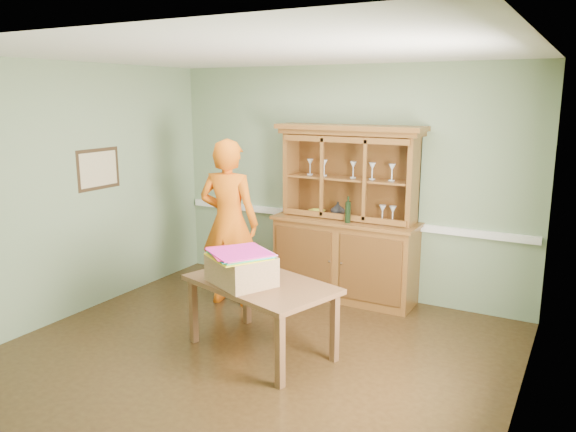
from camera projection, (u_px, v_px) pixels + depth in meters
The scene contains 14 objects.
floor at pixel (256, 352), 5.25m from camera, with size 4.50×4.50×0.00m, color #442F16.
ceiling at pixel (252, 53), 4.68m from camera, with size 4.50×4.50×0.00m, color white.
wall_back at pixel (344, 181), 6.67m from camera, with size 4.50×4.50×0.00m, color gray.
wall_left at pixel (77, 191), 6.03m from camera, with size 4.00×4.00×0.00m, color gray.
wall_right at pixel (528, 243), 3.90m from camera, with size 4.00×4.00×0.00m, color gray.
wall_front at pixel (70, 272), 3.25m from camera, with size 4.50×4.50×0.00m, color gray.
chair_rail at pixel (342, 219), 6.75m from camera, with size 4.41×0.05×0.08m, color white.
framed_map at pixel (99, 169), 6.23m from camera, with size 0.03×0.60×0.46m.
window_panel at pixel (521, 231), 3.62m from camera, with size 0.03×0.96×1.36m.
china_hutch at pixel (346, 239), 6.55m from camera, with size 1.73×0.57×2.03m.
dining_table at pixel (261, 290), 5.15m from camera, with size 1.54×1.18×0.68m.
cardboard_box at pixel (241, 269), 5.07m from camera, with size 0.57×0.45×0.26m, color #AD7C59.
kite_stack at pixel (240, 254), 4.99m from camera, with size 0.66×0.66×0.05m.
person at pixel (229, 223), 6.31m from camera, with size 0.69×0.45×1.89m, color orange.
Camera 1 is at (2.61, -4.11, 2.36)m, focal length 35.00 mm.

